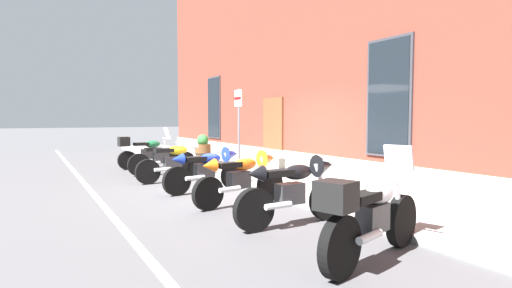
# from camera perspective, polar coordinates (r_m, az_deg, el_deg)

# --- Properties ---
(ground_plane) EXTENTS (140.00, 140.00, 0.00)m
(ground_plane) POSITION_cam_1_polar(r_m,az_deg,el_deg) (9.65, -1.81, -6.26)
(ground_plane) COLOR #424244
(sidewalk) EXTENTS (29.14, 2.29, 0.13)m
(sidewalk) POSITION_cam_1_polar(r_m,az_deg,el_deg) (10.21, 3.93, -5.34)
(sidewalk) COLOR gray
(sidewalk) RESTS_ON ground_plane
(lane_stripe) EXTENTS (29.14, 0.12, 0.01)m
(lane_stripe) POSITION_cam_1_polar(r_m,az_deg,el_deg) (8.68, -21.09, -7.60)
(lane_stripe) COLOR silver
(lane_stripe) RESTS_ON ground_plane
(brick_pub_facade) EXTENTS (23.14, 7.81, 8.70)m
(brick_pub_facade) POSITION_cam_1_polar(r_m,az_deg,el_deg) (13.75, 22.33, 14.64)
(brick_pub_facade) COLOR maroon
(brick_pub_facade) RESTS_ON ground_plane
(motorcycle_green_touring) EXTENTS (0.62, 2.08, 1.35)m
(motorcycle_green_touring) POSITION_cam_1_polar(r_m,az_deg,el_deg) (13.82, -15.20, -1.03)
(motorcycle_green_touring) COLOR black
(motorcycle_green_touring) RESTS_ON ground_plane
(motorcycle_grey_naked) EXTENTS (0.62, 2.06, 0.94)m
(motorcycle_grey_naked) POSITION_cam_1_polar(r_m,az_deg,el_deg) (12.26, -12.91, -2.00)
(motorcycle_grey_naked) COLOR black
(motorcycle_grey_naked) RESTS_ON ground_plane
(motorcycle_yellow_naked) EXTENTS (0.62, 2.04, 1.02)m
(motorcycle_yellow_naked) POSITION_cam_1_polar(r_m,az_deg,el_deg) (10.76, -11.33, -2.64)
(motorcycle_yellow_naked) COLOR black
(motorcycle_yellow_naked) RESTS_ON ground_plane
(motorcycle_blue_sport) EXTENTS (0.63, 2.09, 1.00)m
(motorcycle_blue_sport) POSITION_cam_1_polar(r_m,az_deg,el_deg) (9.21, -6.57, -3.30)
(motorcycle_blue_sport) COLOR black
(motorcycle_blue_sport) RESTS_ON ground_plane
(motorcycle_orange_sport) EXTENTS (0.69, 2.10, 1.03)m
(motorcycle_orange_sport) POSITION_cam_1_polar(r_m,az_deg,el_deg) (7.81, -1.64, -4.44)
(motorcycle_orange_sport) COLOR black
(motorcycle_orange_sport) RESTS_ON ground_plane
(motorcycle_black_sport) EXTENTS (0.62, 2.05, 1.08)m
(motorcycle_black_sport) POSITION_cam_1_polar(r_m,az_deg,el_deg) (6.34, 5.72, -6.17)
(motorcycle_black_sport) COLOR black
(motorcycle_black_sport) RESTS_ON ground_plane
(motorcycle_silver_touring) EXTENTS (0.95, 2.10, 1.32)m
(motorcycle_silver_touring) POSITION_cam_1_polar(r_m,az_deg,el_deg) (4.84, 15.80, -9.71)
(motorcycle_silver_touring) COLOR black
(motorcycle_silver_touring) RESTS_ON ground_plane
(parking_sign) EXTENTS (0.36, 0.07, 2.31)m
(parking_sign) POSITION_cam_1_polar(r_m,az_deg,el_deg) (10.92, -2.46, 3.51)
(parking_sign) COLOR #4C4C51
(parking_sign) RESTS_ON sidewalk
(barrel_planter) EXTENTS (0.57, 0.57, 0.98)m
(barrel_planter) POSITION_cam_1_polar(r_m,az_deg,el_deg) (14.04, -7.49, -0.87)
(barrel_planter) COLOR brown
(barrel_planter) RESTS_ON sidewalk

